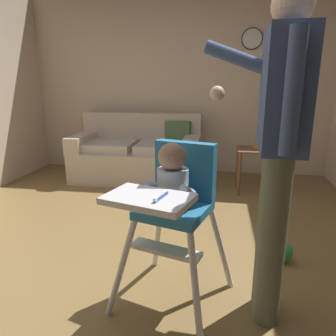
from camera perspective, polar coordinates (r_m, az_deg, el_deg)
name	(u,v)px	position (r m, az deg, el deg)	size (l,w,h in m)	color
ground	(131,268)	(2.46, -6.67, -17.48)	(5.75, 6.73, 0.10)	olive
wall_far	(178,80)	(4.62, 1.82, 15.46)	(4.95, 0.06, 2.58)	beige
couch	(139,154)	(4.30, -5.29, 2.53)	(1.66, 0.86, 0.86)	beige
high_chair	(174,194)	(1.76, 1.13, -4.71)	(0.74, 0.83, 0.98)	white
adult_standing	(278,147)	(1.66, 19.18, 3.65)	(0.51, 0.51, 1.70)	#676A52
toy_ball	(282,251)	(2.53, 19.76, -13.92)	(0.16, 0.16, 0.16)	green
side_table	(254,161)	(3.86, 15.15, 1.31)	(0.40, 0.40, 0.52)	brown
sippy_cup	(258,145)	(3.83, 15.79, 4.05)	(0.07, 0.07, 0.10)	orange
wall_clock	(252,39)	(4.58, 14.86, 21.54)	(0.27, 0.04, 0.27)	white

